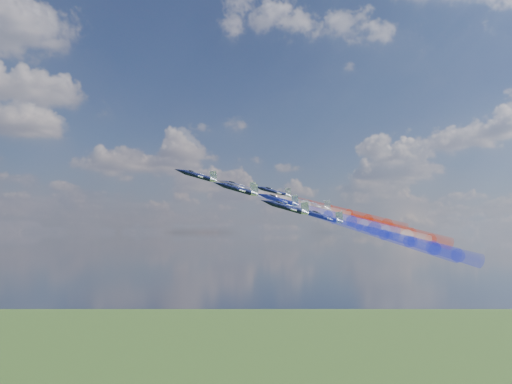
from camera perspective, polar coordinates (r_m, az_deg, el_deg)
jet_lead at (r=151.60m, az=-6.03°, el=1.68°), size 15.75×14.65×7.84m
trail_lead at (r=152.52m, az=2.83°, el=-0.81°), size 35.12×21.64×14.60m
jet_inner_left at (r=141.74m, az=-1.89°, el=0.30°), size 15.75×14.65×7.84m
trail_inner_left at (r=144.62m, az=7.46°, el=-2.33°), size 35.12×21.64×14.60m
jet_inner_right at (r=161.36m, az=-1.83°, el=0.58°), size 15.75×14.65×7.84m
trail_inner_right at (r=164.00m, az=6.40°, el=-1.74°), size 35.12×21.64×14.60m
jet_outer_left at (r=131.64m, az=3.21°, el=-1.60°), size 15.75×14.65×7.84m
trail_outer_left at (r=136.92m, az=13.04°, el=-4.31°), size 35.12×21.64×14.60m
jet_center_third at (r=151.07m, az=2.43°, el=-0.82°), size 15.75×14.65×7.84m
trail_center_third at (r=155.69m, az=11.07°, el=-3.24°), size 35.12×21.64×14.60m
jet_outer_right at (r=171.94m, az=1.91°, el=-0.00°), size 15.75×14.65×7.84m
trail_outer_right at (r=176.03m, az=9.55°, el=-2.16°), size 35.12×21.64×14.60m
jet_rear_left at (r=142.72m, az=6.88°, el=-2.53°), size 15.75×14.65×7.84m
trail_rear_left at (r=149.36m, az=15.80°, el=-4.97°), size 35.12×21.64×14.60m
jet_rear_right at (r=163.87m, az=5.89°, el=-1.33°), size 15.75×14.65×7.84m
trail_rear_right at (r=169.76m, az=13.74°, el=-3.52°), size 35.12×21.64×14.60m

